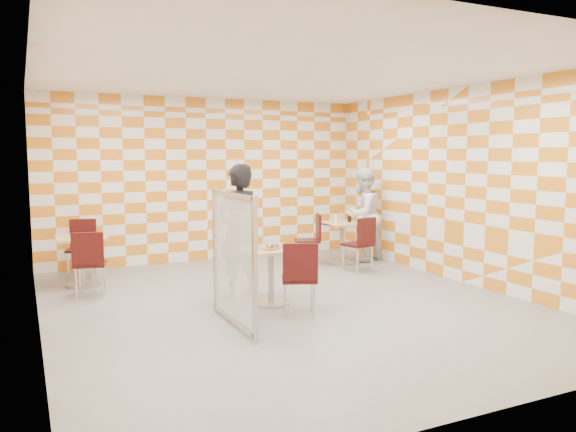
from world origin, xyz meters
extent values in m
plane|color=gray|center=(0.00, 0.00, 0.00)|extent=(7.00, 7.00, 0.00)
plane|color=white|center=(0.00, 0.00, 3.00)|extent=(7.00, 7.00, 0.00)
plane|color=white|center=(0.00, 3.50, 1.50)|extent=(6.00, 0.00, 6.00)
plane|color=white|center=(-3.00, 0.00, 1.50)|extent=(0.00, 7.00, 7.00)
plane|color=white|center=(3.00, 0.00, 1.50)|extent=(0.00, 7.00, 7.00)
cube|color=tan|center=(-0.19, 0.10, 0.73)|extent=(0.70, 0.70, 0.04)
cylinder|color=#A5A5AA|center=(-0.19, 0.10, 0.37)|extent=(0.08, 0.08, 0.70)
cylinder|color=#A5A5AA|center=(-0.19, 0.10, 0.01)|extent=(0.50, 0.50, 0.03)
cube|color=tan|center=(2.09, 2.11, 0.73)|extent=(0.70, 0.70, 0.04)
cylinder|color=#A5A5AA|center=(2.09, 2.11, 0.37)|extent=(0.08, 0.08, 0.70)
cylinder|color=#A5A5AA|center=(2.09, 2.11, 0.01)|extent=(0.50, 0.50, 0.03)
cube|color=tan|center=(-2.34, 2.27, 0.73)|extent=(0.70, 0.70, 0.04)
cylinder|color=#A5A5AA|center=(-2.34, 2.27, 0.37)|extent=(0.08, 0.08, 0.70)
cylinder|color=#A5A5AA|center=(-2.34, 2.27, 0.01)|extent=(0.50, 0.50, 0.03)
cube|color=#370B0B|center=(-0.09, -0.51, 0.45)|extent=(0.55, 0.55, 0.04)
cube|color=#370B0B|center=(-0.16, -0.70, 0.70)|extent=(0.40, 0.20, 0.45)
cylinder|color=silver|center=(0.14, -0.42, 0.21)|extent=(0.03, 0.03, 0.43)
cylinder|color=silver|center=(-0.18, -0.29, 0.21)|extent=(0.03, 0.03, 0.43)
cylinder|color=silver|center=(0.01, -0.73, 0.21)|extent=(0.03, 0.03, 0.43)
cylinder|color=silver|center=(-0.31, -0.60, 0.21)|extent=(0.03, 0.03, 0.43)
cube|color=#370B0B|center=(1.99, 1.43, 0.45)|extent=(0.51, 0.51, 0.04)
cube|color=#370B0B|center=(2.04, 1.23, 0.70)|extent=(0.42, 0.14, 0.45)
cylinder|color=silver|center=(2.12, 1.63, 0.21)|extent=(0.03, 0.03, 0.43)
cylinder|color=silver|center=(1.79, 1.55, 0.21)|extent=(0.03, 0.03, 0.43)
cylinder|color=silver|center=(2.20, 1.30, 0.21)|extent=(0.03, 0.03, 0.43)
cylinder|color=silver|center=(1.87, 1.22, 0.21)|extent=(0.03, 0.03, 0.43)
cube|color=#370B0B|center=(1.41, 2.16, 0.45)|extent=(0.54, 0.54, 0.04)
cube|color=#370B0B|center=(1.60, 2.09, 0.70)|extent=(0.18, 0.41, 0.45)
cylinder|color=silver|center=(1.31, 2.38, 0.21)|extent=(0.03, 0.03, 0.43)
cylinder|color=silver|center=(1.19, 2.06, 0.21)|extent=(0.03, 0.03, 0.43)
cylinder|color=silver|center=(1.63, 2.26, 0.21)|extent=(0.03, 0.03, 0.43)
cylinder|color=silver|center=(1.51, 1.94, 0.21)|extent=(0.03, 0.03, 0.43)
cube|color=#370B0B|center=(-2.30, 1.58, 0.45)|extent=(0.50, 0.50, 0.04)
cube|color=#370B0B|center=(-2.34, 1.39, 0.70)|extent=(0.42, 0.13, 0.45)
cylinder|color=silver|center=(-2.09, 1.71, 0.21)|extent=(0.03, 0.03, 0.43)
cylinder|color=silver|center=(-2.42, 1.79, 0.21)|extent=(0.03, 0.03, 0.43)
cylinder|color=silver|center=(-2.17, 1.38, 0.21)|extent=(0.03, 0.03, 0.43)
cylinder|color=silver|center=(-2.50, 1.46, 0.21)|extent=(0.03, 0.03, 0.43)
cube|color=#370B0B|center=(-2.30, 2.90, 0.45)|extent=(0.53, 0.53, 0.04)
cube|color=#370B0B|center=(-2.24, 3.09, 0.70)|extent=(0.41, 0.16, 0.45)
cylinder|color=silver|center=(-2.51, 2.79, 0.21)|extent=(0.03, 0.03, 0.43)
cylinder|color=silver|center=(-2.18, 2.69, 0.21)|extent=(0.03, 0.03, 0.43)
cylinder|color=silver|center=(-2.41, 3.11, 0.21)|extent=(0.03, 0.03, 0.43)
cylinder|color=silver|center=(-2.08, 3.01, 0.21)|extent=(0.03, 0.03, 0.43)
cube|color=white|center=(-0.97, -0.60, 0.80)|extent=(0.02, 1.30, 1.40)
cube|color=#B2B2B7|center=(-0.97, -0.60, 1.52)|extent=(0.05, 1.30, 0.05)
cube|color=#B2B2B7|center=(-0.97, -0.60, 0.08)|extent=(0.05, 1.30, 0.05)
cube|color=#B2B2B7|center=(-0.97, -1.25, 0.80)|extent=(0.05, 0.05, 1.50)
cylinder|color=#B2B2B7|center=(-0.97, -1.25, 0.03)|extent=(0.08, 0.08, 0.05)
cube|color=#B2B2B7|center=(-0.97, 0.05, 0.80)|extent=(0.05, 0.05, 1.50)
cylinder|color=#B2B2B7|center=(-0.97, 0.05, 0.03)|extent=(0.08, 0.08, 0.05)
imported|color=black|center=(-0.45, 0.64, 0.92)|extent=(0.77, 0.62, 1.85)
imported|color=white|center=(2.55, 2.14, 0.86)|extent=(1.01, 0.90, 1.73)
cube|color=silver|center=(-0.19, 0.08, 0.75)|extent=(0.38, 0.34, 0.01)
cone|color=tan|center=(-0.19, 0.08, 0.77)|extent=(0.40, 0.40, 0.02)
cone|color=#F2D88C|center=(-0.19, 0.10, 0.78)|extent=(0.33, 0.33, 0.01)
cylinder|color=maroon|center=(-0.25, -0.02, 0.79)|extent=(0.04, 0.04, 0.01)
cylinder|color=maroon|center=(-0.14, -0.01, 0.79)|extent=(0.04, 0.04, 0.01)
cylinder|color=maroon|center=(-0.19, 0.06, 0.79)|extent=(0.04, 0.04, 0.01)
cylinder|color=maroon|center=(-0.24, 0.11, 0.79)|extent=(0.04, 0.04, 0.01)
cylinder|color=maroon|center=(-0.13, 0.09, 0.79)|extent=(0.04, 0.04, 0.01)
torus|color=black|center=(-0.14, 0.05, 0.79)|extent=(0.03, 0.03, 0.01)
torus|color=black|center=(-0.21, 0.02, 0.79)|extent=(0.03, 0.03, 0.01)
torus|color=black|center=(-0.17, 0.12, 0.79)|extent=(0.03, 0.03, 0.01)
torus|color=black|center=(-0.26, 0.06, 0.79)|extent=(0.03, 0.03, 0.01)
cylinder|color=white|center=(1.99, 2.16, 0.83)|extent=(0.06, 0.06, 0.16)
cylinder|color=red|center=(1.99, 2.16, 0.93)|extent=(0.04, 0.04, 0.04)
cylinder|color=black|center=(2.25, 2.11, 0.85)|extent=(0.07, 0.07, 0.20)
cylinder|color=red|center=(2.25, 2.11, 0.96)|extent=(0.03, 0.03, 0.03)
camera|label=1|loc=(-3.11, -6.55, 1.97)|focal=35.00mm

